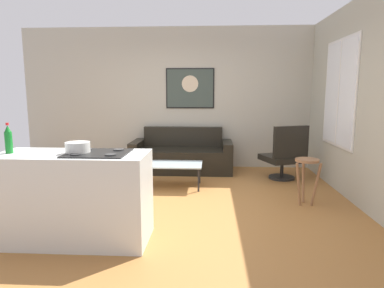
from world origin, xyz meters
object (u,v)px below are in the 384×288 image
Objects in this scene: armchair at (285,155)px; bar_stool at (307,170)px; couch at (182,156)px; coffee_table at (172,165)px; soda_bottle at (8,140)px; wall_painting at (190,88)px; mixing_bowl at (78,148)px.

bar_stool is (0.00, -1.30, 0.04)m from armchair.
couch is 1.97× the size of coffee_table.
bar_stool is at bearing -45.41° from couch.
couch is 6.27× the size of soda_bottle.
wall_painting reaches higher than armchair.
armchair is 2.29m from wall_painting.
wall_painting is (0.13, 0.41, 1.32)m from couch.
coffee_table is 1.01× the size of armchair.
soda_bottle reaches higher than couch.
couch is at bearing 134.59° from bar_stool.
mixing_bowl reaches higher than coffee_table.
wall_painting is (-1.72, 0.98, 1.15)m from armchair.
bar_stool is 2.07× the size of soda_bottle.
bar_stool is at bearing -89.87° from armchair.
mixing_bowl is (0.69, 0.03, -0.08)m from soda_bottle.
wall_painting is at bearing 75.69° from mixing_bowl.
couch is at bearing 76.20° from mixing_bowl.
soda_bottle reaches higher than coffee_table.
couch is at bearing -108.17° from wall_painting.
wall_painting is at bearing 126.98° from bar_stool.
armchair is at bearing 90.13° from bar_stool.
mixing_bowl reaches higher than bar_stool.
couch is 2.00× the size of armchair.
wall_painting is at bearing 65.93° from soda_bottle.
couch reaches higher than bar_stool.
bar_stool is at bearing 25.64° from mixing_bowl.
soda_bottle is (-1.46, -3.17, 0.77)m from couch.
soda_bottle is (-3.32, -2.59, 0.61)m from armchair.
wall_painting is (-1.72, 2.29, 1.11)m from bar_stool.
soda_bottle is at bearing -141.98° from armchair.
bar_stool is (1.85, -1.88, 0.21)m from couch.
wall_painting reaches higher than couch.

